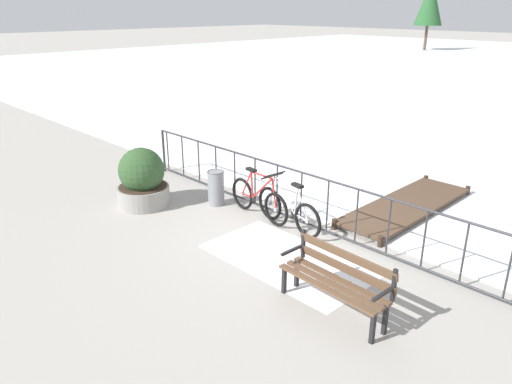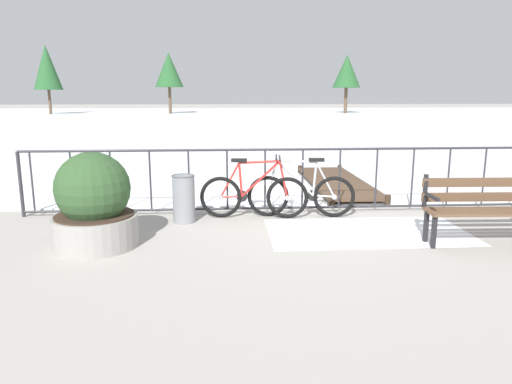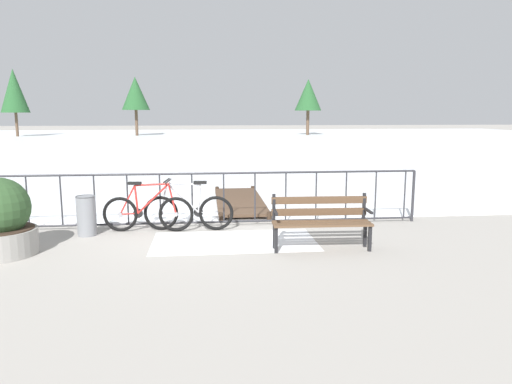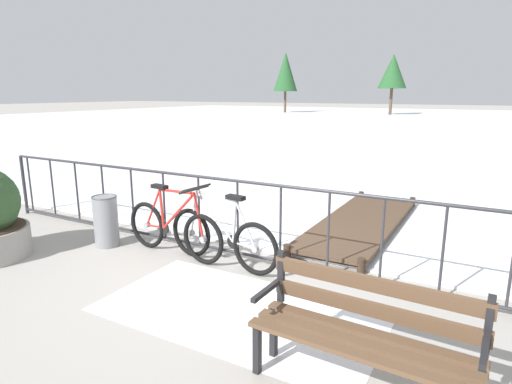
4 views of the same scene
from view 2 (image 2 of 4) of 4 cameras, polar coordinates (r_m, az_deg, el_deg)
ground_plane at (r=7.89m, az=5.56°, el=-2.43°), size 160.00×160.00×0.00m
frozen_pond at (r=36.02m, az=-1.81°, el=8.77°), size 80.00×56.00×0.03m
snow_patch at (r=6.93m, az=13.31°, el=-4.69°), size 2.83×1.50×0.01m
railing_fence at (r=7.77m, az=5.64°, el=1.57°), size 9.06×0.06×1.07m
bicycle_near_railing at (r=7.42m, az=-0.28°, el=-0.38°), size 1.71×0.52×0.97m
bicycle_second at (r=7.52m, az=5.50°, el=-0.26°), size 1.71×0.52×0.97m
park_bench at (r=6.87m, az=26.06°, el=-1.37°), size 1.62×0.54×0.89m
planter_with_shrub at (r=6.34m, az=-19.02°, el=-1.42°), size 1.07×1.07×1.23m
trash_bin at (r=7.26m, az=-8.73°, el=-0.76°), size 0.35×0.35×0.73m
wooden_dock at (r=10.05m, az=9.70°, el=1.24°), size 1.10×3.62×0.20m
tree_far_west at (r=49.02m, az=-23.98°, el=13.60°), size 2.57×2.57×6.34m
tree_west_mid at (r=47.08m, az=-10.50°, el=14.29°), size 2.70×2.70×5.73m
tree_centre at (r=47.88m, az=10.93°, el=14.12°), size 2.69×2.69×5.61m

